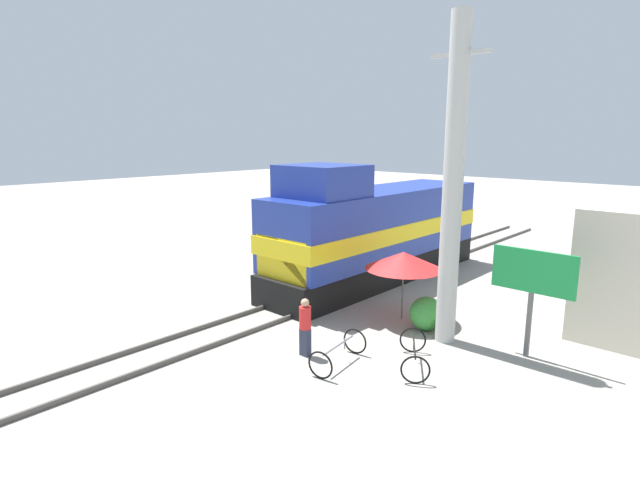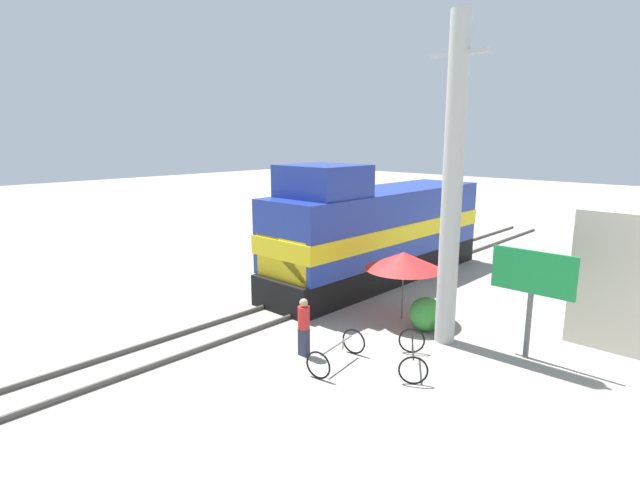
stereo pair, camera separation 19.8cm
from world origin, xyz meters
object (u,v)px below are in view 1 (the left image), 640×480
Objects in this scene: bicycle at (339,352)px; utility_pole at (453,185)px; vendor_umbrella at (404,260)px; billboard_sign at (533,278)px; locomotive at (374,232)px; bicycle_spare at (414,353)px; person_bystander at (305,325)px.

utility_pole is at bearing -119.47° from bicycle.
utility_pole is 5.82m from bicycle.
vendor_umbrella is at bearing -89.94° from bicycle.
billboard_sign reaches higher than vendor_umbrella.
locomotive reaches higher than bicycle_spare.
locomotive is at bearing 112.81° from person_bystander.
locomotive is 3.90× the size of billboard_sign.
vendor_umbrella is 4.03m from bicycle_spare.
bicycle is 2.05m from bicycle_spare.
bicycle_spare is at bearing -51.52° from vendor_umbrella.
bicycle is at bearing -131.42° from billboard_sign.
person_bystander is at bearing -123.06° from utility_pole.
billboard_sign reaches higher than person_bystander.
bicycle_spare is (2.28, -2.86, -1.70)m from vendor_umbrella.
utility_pole reaches higher than person_bystander.
vendor_umbrella reaches higher than bicycle_spare.
utility_pole reaches higher than bicycle_spare.
utility_pole is 3.06× the size of billboard_sign.
billboard_sign is at bearing 12.91° from utility_pole.
billboard_sign reaches higher than bicycle.
utility_pole reaches higher than vendor_umbrella.
utility_pole is 4.66× the size of bicycle_spare.
locomotive is at bearing -79.80° from bicycle_spare.
utility_pole is at bearing -34.08° from locomotive.
locomotive reaches higher than billboard_sign.
billboard_sign is 3.94m from bicycle_spare.
bicycle is (-3.60, -4.08, -1.96)m from billboard_sign.
vendor_umbrella is (-1.99, 0.63, -2.73)m from utility_pole.
utility_pole is 4.97m from bicycle_spare.
bicycle is (4.26, -7.31, -1.78)m from locomotive.
person_bystander is (3.14, -7.47, -1.24)m from locomotive.
vendor_umbrella is 0.83× the size of billboard_sign.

